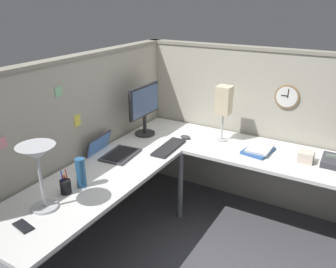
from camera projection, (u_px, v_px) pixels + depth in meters
ground_plane at (187, 231)px, 3.18m from camera, size 6.80×6.80×0.00m
cubicle_wall_back at (81, 147)px, 2.99m from camera, size 2.57×0.12×1.58m
cubicle_wall_right at (252, 127)px, 3.45m from camera, size 0.12×2.37×1.58m
desk at (186, 179)px, 2.80m from camera, size 2.35×2.15×0.73m
monitor at (144, 106)px, 3.33m from camera, size 0.46×0.20×0.50m
laptop at (111, 151)px, 3.01m from camera, size 0.38×0.41×0.22m
keyboard at (169, 147)px, 3.11m from camera, size 0.44×0.16×0.02m
computer_mouse at (185, 137)px, 3.33m from camera, size 0.06×0.10×0.03m
desk_lamp_dome at (37, 158)px, 2.11m from camera, size 0.24×0.24×0.44m
pen_cup at (66, 186)px, 2.40m from camera, size 0.08×0.08×0.18m
cell_phone at (23, 226)px, 2.06m from camera, size 0.09×0.15×0.01m
thermos_flask at (81, 173)px, 2.46m from camera, size 0.07×0.07×0.22m
office_phone at (336, 162)px, 2.77m from camera, size 0.19×0.21×0.11m
book_stack at (259, 150)px, 3.04m from camera, size 0.31×0.25×0.04m
desk_lamp_paper at (224, 102)px, 3.15m from camera, size 0.13×0.13×0.53m
tissue_box at (306, 157)px, 2.85m from camera, size 0.12×0.12×0.09m
wall_clock at (287, 97)px, 3.13m from camera, size 0.04×0.22×0.22m
pinned_note_leftmost at (59, 92)px, 2.58m from camera, size 0.07×0.00×0.07m
pinned_note_middle at (77, 121)px, 2.82m from camera, size 0.07×0.00×0.10m
pinned_note_rightmost at (2, 143)px, 2.25m from camera, size 0.06×0.00×0.08m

